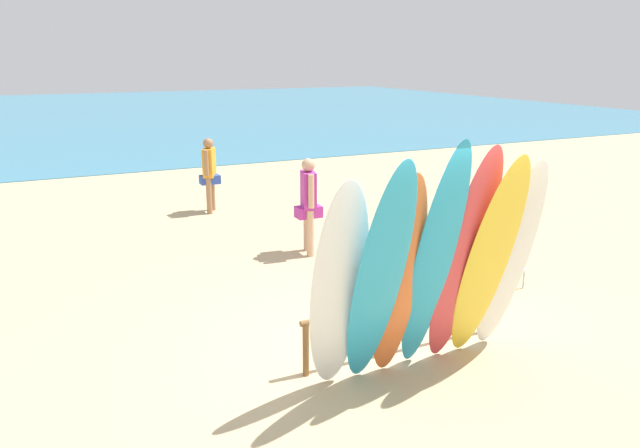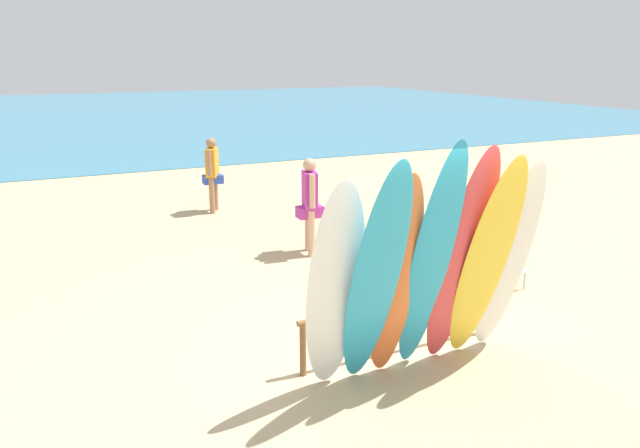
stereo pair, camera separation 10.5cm
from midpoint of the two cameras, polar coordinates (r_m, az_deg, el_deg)
ground at (r=19.87m, az=-14.35°, el=5.69°), size 60.00×60.00×0.00m
ocean_water at (r=38.16m, az=-19.68°, el=9.91°), size 60.00×40.00×0.02m
surfboard_rack at (r=6.92m, az=7.97°, el=-8.39°), size 2.49×0.07×0.64m
surfboard_white_0 at (r=5.81m, az=1.94°, el=-6.18°), size 0.62×0.65×2.27m
surfboard_teal_1 at (r=5.78m, az=5.84°, el=-5.27°), size 0.55×0.91×2.48m
surfboard_orange_2 at (r=6.08m, az=7.65°, el=-5.21°), size 0.53×0.65×2.28m
surfboard_teal_3 at (r=6.15m, az=10.94°, el=-3.59°), size 0.51×0.90×2.60m
surfboard_red_4 at (r=6.42m, az=13.70°, el=-3.35°), size 0.60×0.79×2.51m
surfboard_yellow_5 at (r=6.55m, az=15.89°, el=-3.52°), size 0.61×0.92×2.42m
surfboard_white_6 at (r=6.86m, az=17.85°, el=-3.21°), size 0.58×0.84×2.33m
beachgoer_midbeach at (r=10.14m, az=-0.68°, el=2.35°), size 0.43×0.61×1.65m
beachgoer_photographing at (r=13.15m, az=-9.94°, el=5.10°), size 0.42×0.55×1.61m
beach_chair_red at (r=10.53m, az=14.08°, el=-0.63°), size 0.62×0.83×0.79m
beach_chair_blue at (r=9.21m, az=16.57°, el=-3.18°), size 0.69×0.86×0.79m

